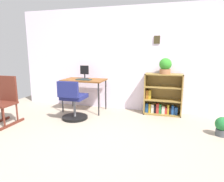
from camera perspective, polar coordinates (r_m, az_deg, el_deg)
name	(u,v)px	position (r m, az deg, el deg)	size (l,w,h in m)	color
ground_plane	(90,149)	(2.96, -6.24, -16.17)	(6.24, 6.24, 0.00)	#A19280
wall_back	(124,59)	(4.69, 3.57, 9.02)	(5.20, 0.12, 2.35)	white
desk	(84,82)	(4.56, -7.98, 2.53)	(0.95, 0.58, 0.74)	brown
monitor	(85,72)	(4.64, -7.88, 5.28)	(0.20, 0.18, 0.30)	#262628
keyboard	(84,80)	(4.45, -8.15, 3.26)	(0.34, 0.15, 0.02)	#1F3233
office_chair	(73,103)	(4.06, -11.10, -3.35)	(0.52, 0.55, 0.81)	black
rocking_chair	(5,100)	(4.27, -28.41, -2.32)	(0.42, 0.64, 0.91)	#59261B
bookshelf_low	(162,97)	(4.48, 14.20, -1.56)	(0.79, 0.30, 0.89)	olive
potted_plant_on_shelf	(165,66)	(4.33, 15.05, 6.96)	(0.25, 0.25, 0.33)	#9E6642
potted_plant_floor	(222,126)	(3.74, 29.06, -8.78)	(0.23, 0.23, 0.32)	#474C51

